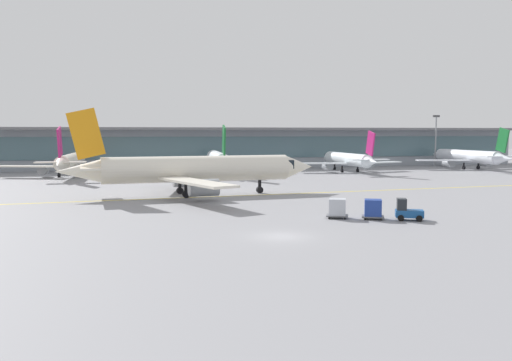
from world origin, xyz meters
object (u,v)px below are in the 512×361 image
gate_airplane_3 (348,160)px  cargo_dolly_trailing (337,208)px  taxiing_regional_jet (194,170)px  gate_airplane_1 (70,162)px  gate_airplane_4 (468,157)px  cargo_dolly_lead (373,209)px  gate_airplane_2 (218,159)px  baggage_tug (407,211)px  apron_light_mast_1 (436,138)px

gate_airplane_3 → cargo_dolly_trailing: 63.47m
taxiing_regional_jet → gate_airplane_1: bearing=113.7°
gate_airplane_3 → gate_airplane_4: gate_airplane_4 is taller
gate_airplane_4 → taxiing_regional_jet: 77.81m
gate_airplane_1 → cargo_dolly_trailing: (30.54, -58.72, -1.80)m
gate_airplane_4 → cargo_dolly_lead: size_ratio=11.18×
cargo_dolly_trailing → gate_airplane_3: bearing=89.5°
cargo_dolly_lead → gate_airplane_2: bearing=118.6°
cargo_dolly_trailing → gate_airplane_1: bearing=141.2°
gate_airplane_2 → gate_airplane_3: bearing=-87.7°
gate_airplane_1 → cargo_dolly_trailing: gate_airplane_1 is taller
gate_airplane_3 → cargo_dolly_trailing: bearing=154.7°
gate_airplane_2 → taxiing_regional_jet: bearing=169.7°
gate_airplane_1 → taxiing_regional_jet: (19.24, -36.27, 0.61)m
baggage_tug → cargo_dolly_trailing: baggage_tug is taller
gate_airplane_2 → apron_light_mast_1: apron_light_mast_1 is taller
gate_airplane_4 → baggage_tug: size_ratio=9.75×
apron_light_mast_1 → cargo_dolly_trailing: bearing=-127.9°
gate_airplane_1 → cargo_dolly_trailing: bearing=-149.7°
gate_airplane_4 → apron_light_mast_1: 11.90m
gate_airplane_1 → gate_airplane_2: size_ratio=0.96×
gate_airplane_4 → baggage_tug: (-50.74, -62.70, -1.96)m
gate_airplane_3 → taxiing_regional_jet: 51.45m
gate_airplane_4 → cargo_dolly_lead: 81.59m
gate_airplane_4 → baggage_tug: gate_airplane_4 is taller
gate_airplane_3 → taxiing_regional_jet: (-37.30, -35.43, 0.81)m
baggage_tug → apron_light_mast_1: 88.85m
cargo_dolly_trailing → baggage_tug: bearing=-0.0°
gate_airplane_2 → baggage_tug: 62.00m
apron_light_mast_1 → gate_airplane_1: bearing=-171.8°
gate_airplane_3 → baggage_tug: bearing=160.7°
gate_airplane_2 → apron_light_mast_1: size_ratio=2.33×
apron_light_mast_1 → cargo_dolly_lead: bearing=-125.7°
gate_airplane_2 → gate_airplane_4: bearing=-84.7°
taxiing_regional_jet → baggage_tug: bearing=-59.5°
baggage_tug → taxiing_regional_jet: bearing=148.4°
gate_airplane_4 → apron_light_mast_1: apron_light_mast_1 is taller
gate_airplane_2 → cargo_dolly_lead: bearing=-171.0°
gate_airplane_3 → taxiing_regional_jet: taxiing_regional_jet is taller
baggage_tug → cargo_dolly_lead: baggage_tug is taller
baggage_tug → gate_airplane_2: bearing=121.2°
cargo_dolly_lead → apron_light_mast_1: (52.15, 72.44, 6.00)m
gate_airplane_2 → taxiing_regional_jet: taxiing_regional_jet is taller
gate_airplane_1 → gate_airplane_3: 56.55m
gate_airplane_2 → taxiing_regional_jet: (-9.30, -36.32, 0.51)m
gate_airplane_4 → cargo_dolly_trailing: (-56.83, -60.03, -1.80)m
gate_airplane_1 → gate_airplane_2: bearing=-87.1°
gate_airplane_4 → taxiing_regional_jet: bearing=117.7°
gate_airplane_3 → baggage_tug: 63.76m
gate_airplane_3 → cargo_dolly_trailing: size_ratio=10.37×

